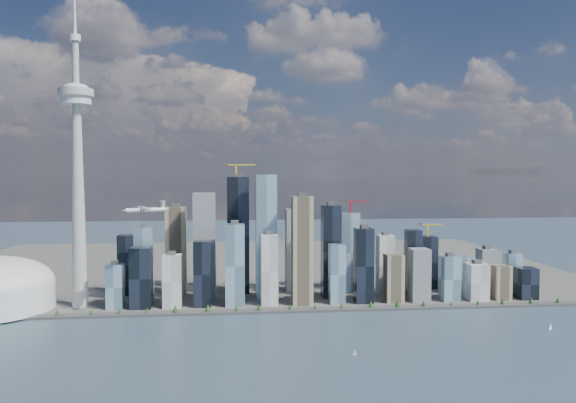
{
  "coord_description": "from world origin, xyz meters",
  "views": [
    {
      "loc": [
        -50.14,
        -640.92,
        225.7
      ],
      "look_at": [
        42.07,
        260.0,
        178.24
      ],
      "focal_mm": 35.0,
      "sensor_mm": 36.0,
      "label": 1
    }
  ],
  "objects": [
    {
      "name": "ground",
      "position": [
        0.0,
        0.0,
        0.0
      ],
      "size": [
        4000.0,
        4000.0,
        0.0
      ],
      "primitive_type": "plane",
      "color": "#2D3E4E",
      "rests_on": "ground"
    },
    {
      "name": "seawall",
      "position": [
        0.0,
        250.0,
        2.0
      ],
      "size": [
        1100.0,
        22.0,
        4.0
      ],
      "primitive_type": "cube",
      "color": "#383838",
      "rests_on": "ground"
    },
    {
      "name": "land",
      "position": [
        0.0,
        700.0,
        1.5
      ],
      "size": [
        1400.0,
        900.0,
        3.0
      ],
      "primitive_type": "cube",
      "color": "#4C4C47",
      "rests_on": "ground"
    },
    {
      "name": "shoreline_trees",
      "position": [
        0.0,
        250.0,
        8.78
      ],
      "size": [
        960.53,
        7.2,
        8.8
      ],
      "color": "#3F2D1E",
      "rests_on": "seawall"
    },
    {
      "name": "skyscraper_cluster",
      "position": [
        59.62,
        336.82,
        74.12
      ],
      "size": [
        736.0,
        142.0,
        240.09
      ],
      "color": "black",
      "rests_on": "land"
    },
    {
      "name": "needle_tower",
      "position": [
        -300.0,
        310.0,
        235.84
      ],
      "size": [
        56.0,
        56.0,
        550.5
      ],
      "color": "gray",
      "rests_on": "land"
    },
    {
      "name": "airplane",
      "position": [
        -179.08,
        228.91,
        169.06
      ],
      "size": [
        67.69,
        60.62,
        17.09
      ],
      "rotation": [
        0.0,
        0.0,
        0.37
      ],
      "color": "silver",
      "rests_on": "ground"
    },
    {
      "name": "sailboat_west",
      "position": [
        100.9,
        27.46,
        2.76
      ],
      "size": [
        6.21,
        2.96,
        8.61
      ],
      "rotation": [
        0.0,
        0.0,
        -0.26
      ],
      "color": "silver",
      "rests_on": "ground"
    },
    {
      "name": "sailboat_east",
      "position": [
        406.07,
        111.22,
        3.25
      ],
      "size": [
        7.18,
        4.08,
        10.13
      ],
      "rotation": [
        0.0,
        0.0,
        0.37
      ],
      "color": "silver",
      "rests_on": "ground"
    }
  ]
}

